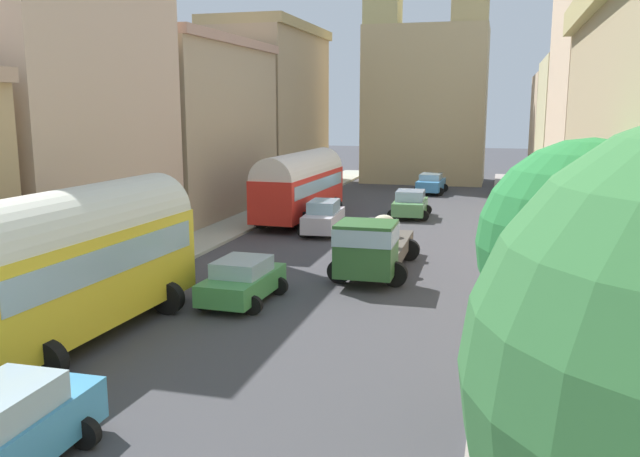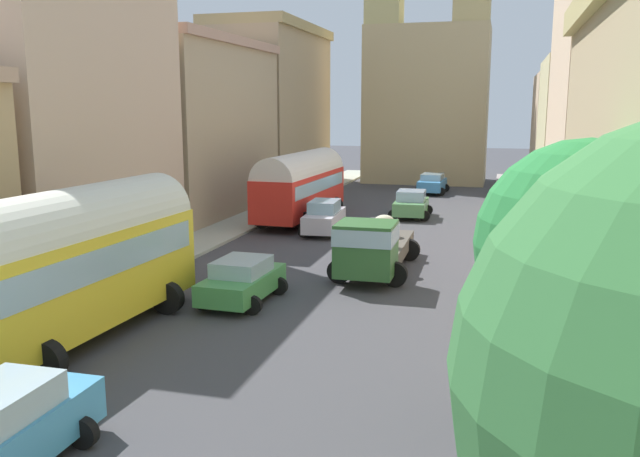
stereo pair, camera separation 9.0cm
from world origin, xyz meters
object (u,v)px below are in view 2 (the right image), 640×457
(parked_bus_2, at_px, (301,183))
(car_3, at_px, (242,280))
(cargo_truck_0, at_px, (373,245))
(pedestrian_1, at_px, (508,370))
(car_1, at_px, (432,183))
(car_0, at_px, (411,204))
(parked_bus_1, at_px, (76,256))
(car_4, at_px, (324,217))
(pedestrian_0, at_px, (554,299))

(parked_bus_2, xyz_separation_m, car_3, (2.81, -15.67, -1.39))
(parked_bus_2, height_order, cargo_truck_0, parked_bus_2)
(pedestrian_1, bearing_deg, car_1, 98.42)
(parked_bus_2, distance_m, car_0, 6.64)
(parked_bus_1, xyz_separation_m, car_1, (6.20, 34.00, -1.61))
(parked_bus_1, xyz_separation_m, car_0, (6.15, 22.83, -1.57))
(parked_bus_2, relative_size, pedestrian_1, 5.18)
(car_1, relative_size, car_3, 1.03)
(car_3, bearing_deg, car_4, 92.40)
(parked_bus_1, height_order, parked_bus_2, parked_bus_1)
(parked_bus_1, height_order, pedestrian_1, parked_bus_1)
(pedestrian_1, bearing_deg, car_4, 115.83)
(car_3, height_order, car_4, car_4)
(car_0, relative_size, pedestrian_0, 2.06)
(car_1, height_order, car_4, car_4)
(pedestrian_0, bearing_deg, car_0, 109.37)
(parked_bus_1, distance_m, pedestrian_0, 13.44)
(cargo_truck_0, bearing_deg, parked_bus_1, -126.38)
(parked_bus_2, relative_size, car_0, 2.60)
(parked_bus_2, height_order, car_0, parked_bus_2)
(parked_bus_2, height_order, car_3, parked_bus_2)
(car_4, bearing_deg, car_0, 59.31)
(cargo_truck_0, height_order, car_0, cargo_truck_0)
(car_0, bearing_deg, parked_bus_2, -155.34)
(car_0, bearing_deg, car_4, -120.69)
(parked_bus_1, relative_size, car_3, 2.33)
(car_1, bearing_deg, cargo_truck_0, -89.12)
(parked_bus_1, height_order, car_3, parked_bus_1)
(parked_bus_2, relative_size, car_4, 2.26)
(car_4, xyz_separation_m, pedestrian_0, (10.24, -12.78, 0.19))
(cargo_truck_0, bearing_deg, car_3, -128.21)
(pedestrian_1, bearing_deg, parked_bus_1, 171.22)
(cargo_truck_0, relative_size, car_1, 1.80)
(car_0, height_order, pedestrian_0, pedestrian_0)
(parked_bus_2, height_order, car_4, parked_bus_2)
(car_1, bearing_deg, car_3, -96.08)
(parked_bus_1, bearing_deg, car_1, 79.67)
(cargo_truck_0, xyz_separation_m, car_1, (-0.38, 25.07, -0.48))
(car_0, bearing_deg, pedestrian_0, -70.63)
(pedestrian_1, bearing_deg, pedestrian_0, 77.38)
(pedestrian_1, bearing_deg, cargo_truck_0, 114.64)
(car_0, bearing_deg, parked_bus_1, -105.07)
(car_1, bearing_deg, car_0, -90.26)
(car_0, height_order, car_1, car_0)
(car_1, distance_m, pedestrian_1, 36.17)
(car_1, xyz_separation_m, pedestrian_1, (5.29, -35.78, 0.29))
(cargo_truck_0, relative_size, car_0, 1.93)
(car_0, relative_size, pedestrian_1, 1.99)
(car_0, distance_m, car_3, 18.64)
(parked_bus_1, xyz_separation_m, cargo_truck_0, (6.58, 8.93, -1.13))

